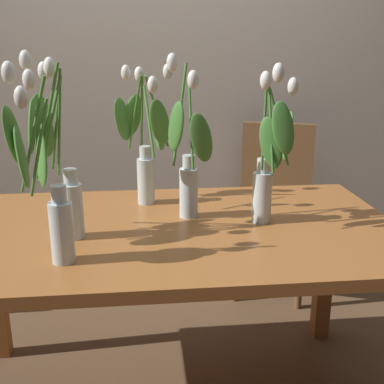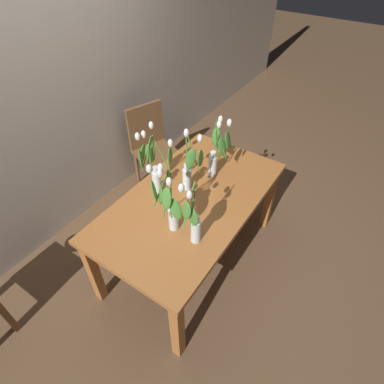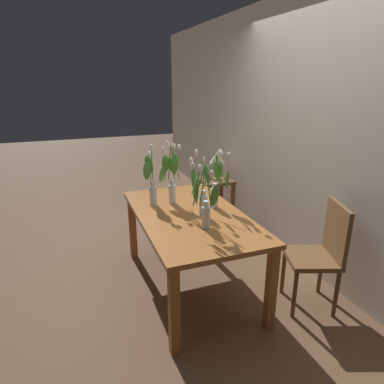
{
  "view_description": "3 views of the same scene",
  "coord_description": "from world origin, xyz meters",
  "px_view_note": "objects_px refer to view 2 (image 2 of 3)",
  "views": [
    {
      "loc": [
        -0.08,
        -1.55,
        1.34
      ],
      "look_at": [
        0.07,
        -0.07,
        0.88
      ],
      "focal_mm": 44.63,
      "sensor_mm": 36.0,
      "label": 1
    },
    {
      "loc": [
        -1.42,
        -0.96,
        2.39
      ],
      "look_at": [
        -0.07,
        -0.06,
        0.89
      ],
      "focal_mm": 29.23,
      "sensor_mm": 36.0,
      "label": 2
    },
    {
      "loc": [
        2.6,
        -0.95,
        1.87
      ],
      "look_at": [
        -0.1,
        0.06,
        0.9
      ],
      "focal_mm": 31.51,
      "sensor_mm": 36.0,
      "label": 3
    }
  ],
  "objects_px": {
    "tulip_vase_1": "(189,171)",
    "dining_chair": "(152,144)",
    "dining_table": "(191,206)",
    "tulip_vase_4": "(169,206)",
    "tulip_vase_0": "(216,154)",
    "tulip_vase_3": "(194,224)",
    "tulip_vase_2": "(154,167)"
  },
  "relations": [
    {
      "from": "tulip_vase_1",
      "to": "tulip_vase_0",
      "type": "bearing_deg",
      "value": -15.23
    },
    {
      "from": "dining_table",
      "to": "tulip_vase_3",
      "type": "relative_size",
      "value": 2.84
    },
    {
      "from": "tulip_vase_3",
      "to": "dining_table",
      "type": "bearing_deg",
      "value": 36.11
    },
    {
      "from": "dining_table",
      "to": "tulip_vase_0",
      "type": "xyz_separation_m",
      "value": [
        0.34,
        -0.01,
        0.3
      ]
    },
    {
      "from": "tulip_vase_1",
      "to": "tulip_vase_3",
      "type": "height_order",
      "value": "tulip_vase_1"
    },
    {
      "from": "tulip_vase_2",
      "to": "tulip_vase_4",
      "type": "xyz_separation_m",
      "value": [
        -0.28,
        -0.35,
        0.01
      ]
    },
    {
      "from": "tulip_vase_0",
      "to": "tulip_vase_2",
      "type": "distance_m",
      "value": 0.51
    },
    {
      "from": "dining_table",
      "to": "tulip_vase_0",
      "type": "relative_size",
      "value": 2.9
    },
    {
      "from": "tulip_vase_0",
      "to": "tulip_vase_3",
      "type": "bearing_deg",
      "value": -160.5
    },
    {
      "from": "tulip_vase_1",
      "to": "tulip_vase_2",
      "type": "relative_size",
      "value": 1.08
    },
    {
      "from": "tulip_vase_1",
      "to": "tulip_vase_2",
      "type": "height_order",
      "value": "tulip_vase_1"
    },
    {
      "from": "tulip_vase_4",
      "to": "tulip_vase_0",
      "type": "bearing_deg",
      "value": 4.61
    },
    {
      "from": "dining_chair",
      "to": "tulip_vase_2",
      "type": "bearing_deg",
      "value": -137.65
    },
    {
      "from": "tulip_vase_0",
      "to": "dining_chair",
      "type": "distance_m",
      "value": 1.07
    },
    {
      "from": "tulip_vase_0",
      "to": "tulip_vase_4",
      "type": "xyz_separation_m",
      "value": [
        -0.69,
        -0.06,
        0.03
      ]
    },
    {
      "from": "tulip_vase_2",
      "to": "tulip_vase_4",
      "type": "height_order",
      "value": "tulip_vase_4"
    },
    {
      "from": "dining_table",
      "to": "tulip_vase_4",
      "type": "xyz_separation_m",
      "value": [
        -0.35,
        -0.06,
        0.33
      ]
    },
    {
      "from": "dining_table",
      "to": "tulip_vase_1",
      "type": "height_order",
      "value": "tulip_vase_1"
    },
    {
      "from": "tulip_vase_2",
      "to": "dining_chair",
      "type": "distance_m",
      "value": 1.06
    },
    {
      "from": "tulip_vase_2",
      "to": "tulip_vase_3",
      "type": "bearing_deg",
      "value": -117.27
    },
    {
      "from": "tulip_vase_4",
      "to": "tulip_vase_1",
      "type": "bearing_deg",
      "value": 16.98
    },
    {
      "from": "tulip_vase_0",
      "to": "dining_chair",
      "type": "bearing_deg",
      "value": 72.53
    },
    {
      "from": "dining_table",
      "to": "dining_chair",
      "type": "distance_m",
      "value": 1.14
    },
    {
      "from": "dining_table",
      "to": "tulip_vase_3",
      "type": "xyz_separation_m",
      "value": [
        -0.35,
        -0.25,
        0.28
      ]
    },
    {
      "from": "tulip_vase_1",
      "to": "tulip_vase_2",
      "type": "bearing_deg",
      "value": 124.25
    },
    {
      "from": "tulip_vase_1",
      "to": "dining_chair",
      "type": "xyz_separation_m",
      "value": [
        0.57,
        0.86,
        -0.4
      ]
    },
    {
      "from": "tulip_vase_4",
      "to": "dining_table",
      "type": "bearing_deg",
      "value": 10.39
    },
    {
      "from": "tulip_vase_1",
      "to": "tulip_vase_4",
      "type": "height_order",
      "value": "tulip_vase_4"
    },
    {
      "from": "tulip_vase_2",
      "to": "dining_chair",
      "type": "bearing_deg",
      "value": 42.35
    },
    {
      "from": "tulip_vase_2",
      "to": "tulip_vase_4",
      "type": "relative_size",
      "value": 0.91
    },
    {
      "from": "dining_table",
      "to": "tulip_vase_2",
      "type": "height_order",
      "value": "tulip_vase_2"
    },
    {
      "from": "dining_table",
      "to": "tulip_vase_1",
      "type": "xyz_separation_m",
      "value": [
        0.07,
        0.07,
        0.28
      ]
    }
  ]
}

